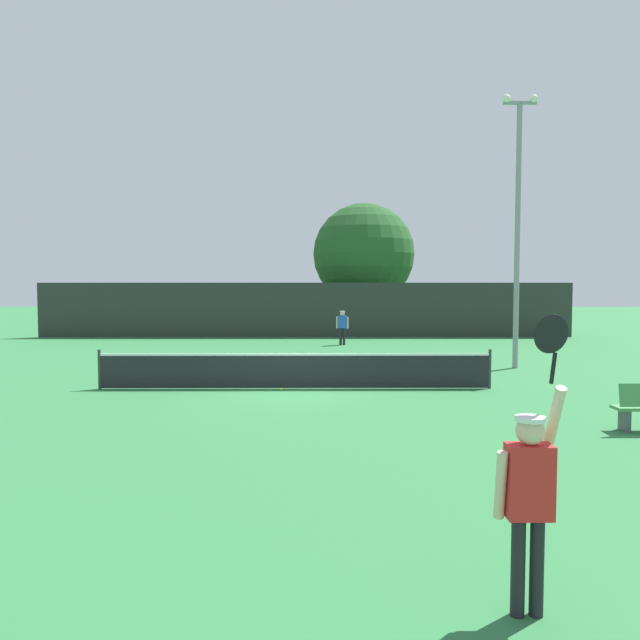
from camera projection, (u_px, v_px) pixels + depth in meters
The scene contains 9 objects.
ground_plane at pixel (295, 389), 16.42m from camera, with size 120.00×120.00×0.00m, color #2D723D.
tennis_net at pixel (295, 370), 16.39m from camera, with size 10.64×0.08×1.07m.
perimeter_fence at pixel (306, 310), 32.44m from camera, with size 28.57×0.12×2.92m, color #2D332D.
player_serving at pixel (530, 484), 5.12m from camera, with size 0.68×0.40×2.57m.
player_receiving at pixel (342, 324), 28.24m from camera, with size 0.57×0.23×1.59m.
tennis_ball at pixel (282, 389), 16.16m from camera, with size 0.07×0.07×0.07m, color #CCE033.
light_pole at pixel (518, 216), 20.20m from camera, with size 1.18×0.28×9.07m.
large_tree at pixel (364, 254), 36.26m from camera, with size 6.04×6.04×7.65m.
parked_car_near at pixel (268, 317), 38.51m from camera, with size 2.44×4.41×1.69m.
Camera 1 is at (0.58, -16.29, 2.82)m, focal length 34.08 mm.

